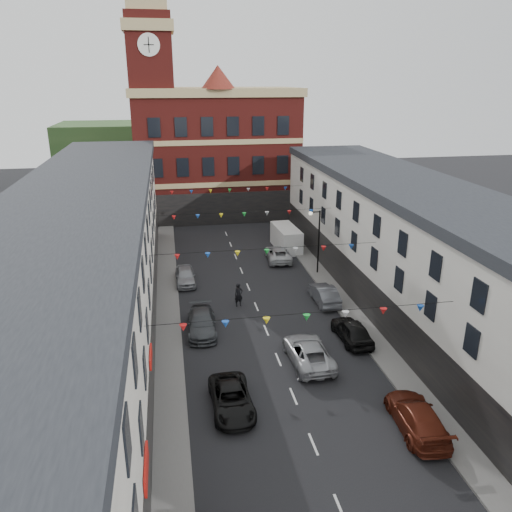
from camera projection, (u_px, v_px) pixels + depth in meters
ground at (278, 360)px, 32.00m from camera, size 160.00×160.00×0.00m
pavement_left at (169, 352)px, 32.70m from camera, size 1.80×64.00×0.15m
pavement_right at (368, 335)px, 34.97m from camera, size 1.80×64.00×0.15m
terrace_left at (80, 290)px, 29.20m from camera, size 8.40×56.00×10.70m
terrace_right at (448, 272)px, 33.25m from camera, size 8.40×56.00×9.70m
civic_building at (216, 152)px, 64.48m from camera, size 20.60×13.30×18.50m
clock_tower at (153, 98)px, 58.23m from camera, size 5.60×5.60×30.00m
distant_hill at (180, 152)px, 87.18m from camera, size 40.00×14.00×10.00m
street_lamp at (316, 233)px, 44.76m from camera, size 1.10×0.36×6.00m
car_left_c at (232, 399)px, 27.00m from camera, size 2.26×4.75×1.31m
car_left_d at (202, 323)px, 35.27m from camera, size 2.21×4.99×1.42m
car_left_e at (185, 276)px, 43.70m from camera, size 1.75×4.23×1.44m
car_right_c at (417, 417)px, 25.41m from camera, size 2.50×5.27×1.48m
car_right_d at (352, 331)px, 34.10m from camera, size 1.93×4.49×1.51m
car_right_e at (324, 294)px, 39.99m from camera, size 1.57×4.42×1.45m
car_right_f at (278, 254)px, 49.32m from camera, size 2.63×5.08×1.37m
moving_car at (308, 352)px, 31.47m from camera, size 2.53×5.31×1.46m
white_van at (286, 238)px, 52.48m from camera, size 2.38×5.49×2.38m
pedestrian at (239, 295)px, 39.25m from camera, size 0.78×0.61×1.90m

